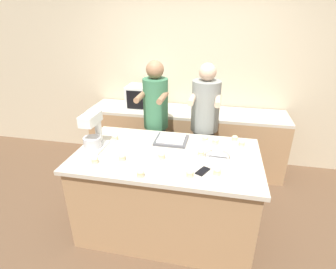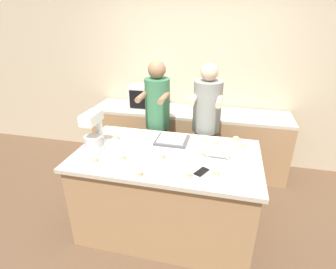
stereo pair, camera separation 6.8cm
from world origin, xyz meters
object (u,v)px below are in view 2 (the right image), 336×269
object	(u,v)px
baking_tray	(172,140)
cupcake_6	(201,153)
cupcake_8	(122,157)
person_left	(158,125)
person_right	(206,130)
cell_phone	(202,172)
cupcake_9	(243,144)
cupcake_5	(139,173)
mixing_bowl	(217,152)
cupcake_10	(188,174)
cupcake_1	(161,156)
cupcake_3	(116,137)
microwave_oven	(148,97)
cupcake_7	(216,172)
cupcake_0	(216,142)
stand_mixer	(94,133)
cupcake_4	(95,159)
cupcake_2	(236,139)
cupcake_11	(206,139)

from	to	relation	value
baking_tray	cupcake_6	size ratio (longest dim) A/B	5.18
cupcake_8	person_left	bearing A→B (deg)	84.47
person_right	baking_tray	world-z (taller)	person_right
cell_phone	cupcake_9	bearing A→B (deg)	58.44
person_right	cupcake_5	distance (m)	1.23
mixing_bowl	cupcake_8	xyz separation A→B (m)	(-0.86, -0.17, -0.06)
baking_tray	cupcake_10	size ratio (longest dim) A/B	5.18
cupcake_1	cupcake_3	xyz separation A→B (m)	(-0.58, 0.29, 0.00)
microwave_oven	cupcake_7	distance (m)	1.94
person_left	person_right	size ratio (longest dim) A/B	1.01
person_left	cupcake_0	bearing A→B (deg)	-28.76
stand_mixer	cupcake_6	size ratio (longest dim) A/B	5.77
cupcake_4	cell_phone	bearing A→B (deg)	3.02
cupcake_2	cupcake_6	size ratio (longest dim) A/B	1.00
person_right	cupcake_7	distance (m)	1.00
microwave_oven	cupcake_2	xyz separation A→B (m)	(1.25, -0.91, -0.11)
person_right	stand_mixer	size ratio (longest dim) A/B	4.44
person_left	cupcake_11	xyz separation A→B (m)	(0.63, -0.36, 0.04)
stand_mixer	cupcake_11	size ratio (longest dim) A/B	5.77
cupcake_6	cupcake_9	bearing A→B (deg)	36.25
cupcake_3	cupcake_9	xyz separation A→B (m)	(1.32, 0.13, 0.00)
baking_tray	cell_phone	bearing A→B (deg)	-54.54
cupcake_2	cupcake_9	bearing A→B (deg)	-59.16
cupcake_8	cupcake_9	world-z (taller)	same
cupcake_9	cupcake_10	distance (m)	0.80
person_right	cupcake_4	bearing A→B (deg)	-131.64
baking_tray	cupcake_5	world-z (taller)	cupcake_5
stand_mixer	cupcake_10	xyz separation A→B (m)	(1.00, -0.30, -0.14)
mixing_bowl	cupcake_2	size ratio (longest dim) A/B	3.70
cupcake_4	cupcake_0	bearing A→B (deg)	30.11
cupcake_8	cupcake_11	bearing A→B (deg)	37.76
person_left	cupcake_11	bearing A→B (deg)	-29.72
microwave_oven	cupcake_6	bearing A→B (deg)	-54.57
cupcake_7	cupcake_8	xyz separation A→B (m)	(-0.87, 0.06, 0.00)
person_left	cupcake_7	xyz separation A→B (m)	(0.78, -0.98, 0.04)
stand_mixer	cupcake_9	distance (m)	1.50
baking_tray	cupcake_9	distance (m)	0.73
person_right	cupcake_9	xyz separation A→B (m)	(0.41, -0.40, 0.06)
cupcake_2	cupcake_8	size ratio (longest dim) A/B	1.00
person_left	cupcake_6	world-z (taller)	person_left
cupcake_0	cupcake_3	distance (m)	1.07
cupcake_5	cupcake_8	distance (m)	0.33
microwave_oven	cupcake_1	xyz separation A→B (m)	(0.57, -1.44, -0.11)
microwave_oven	cupcake_3	xyz separation A→B (m)	(-0.01, -1.15, -0.11)
person_left	cupcake_10	world-z (taller)	person_left
cell_phone	cupcake_4	bearing A→B (deg)	-176.98
cupcake_7	cupcake_11	distance (m)	0.64
microwave_oven	cupcake_10	xyz separation A→B (m)	(0.87, -1.68, -0.11)
person_left	baking_tray	size ratio (longest dim) A/B	4.98
cupcake_1	cupcake_4	distance (m)	0.61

